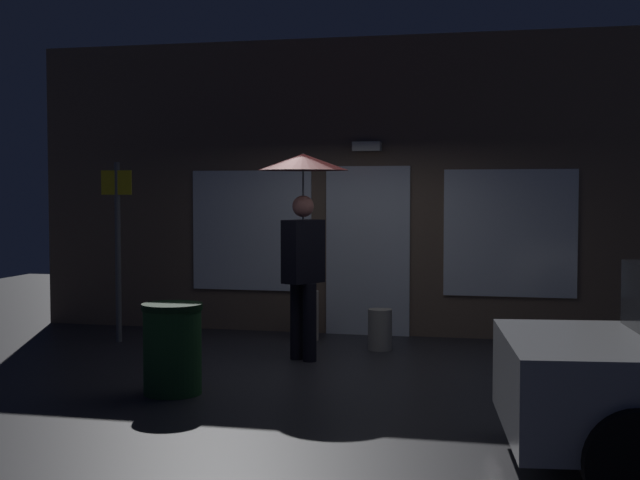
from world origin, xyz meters
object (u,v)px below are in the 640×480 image
street_sign_post (118,240)px  person_with_umbrella (303,206)px  sidewalk_bollard_2 (307,315)px  sidewalk_bollard (380,329)px  trash_bin (172,348)px

street_sign_post → person_with_umbrella: bearing=-14.6°
sidewalk_bollard_2 → sidewalk_bollard: bearing=-25.5°
sidewalk_bollard → sidewalk_bollard_2: (-1.01, 0.48, 0.07)m
street_sign_post → sidewalk_bollard: (3.26, 0.18, -1.03)m
person_with_umbrella → sidewalk_bollard_2: person_with_umbrella is taller
person_with_umbrella → trash_bin: (-0.77, -1.88, -1.29)m
sidewalk_bollard_2 → person_with_umbrella: bearing=-77.9°
person_with_umbrella → street_sign_post: size_ratio=1.02×
sidewalk_bollard → street_sign_post: bearing=-176.8°
person_with_umbrella → sidewalk_bollard_2: size_ratio=3.65×
person_with_umbrella → sidewalk_bollard_2: 1.94m
street_sign_post → trash_bin: size_ratio=2.65×
person_with_umbrella → street_sign_post: (-2.54, 0.66, -0.44)m
street_sign_post → sidewalk_bollard_2: 2.54m
person_with_umbrella → trash_bin: size_ratio=2.72×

